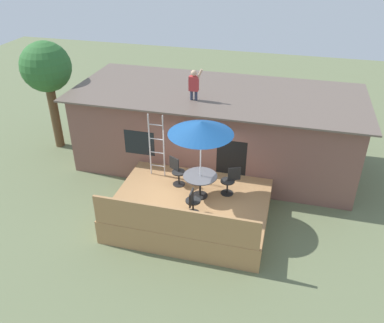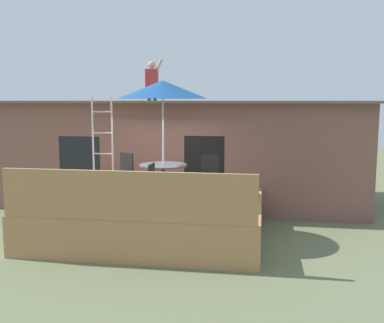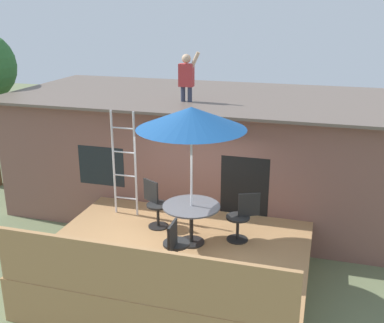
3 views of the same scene
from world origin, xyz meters
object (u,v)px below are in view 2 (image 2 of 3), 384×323
Objects in this scene: patio_table at (163,172)px; patio_chair_near at (153,186)px; person_figure at (152,78)px; patio_chair_right at (205,176)px; step_ladder at (103,143)px; patio_chair_left at (131,173)px; patio_umbrella at (163,90)px.

patio_table is 1.00m from patio_chair_near.
patio_chair_right is at bearing -51.82° from person_figure.
patio_chair_left is (0.79, -0.35, -0.64)m from step_ladder.
person_figure is 3.58m from patio_chair_right.
step_ladder is (-1.67, 0.84, -1.25)m from patio_umbrella.
person_figure is at bearing 12.86° from patio_chair_near.
person_figure reaches higher than patio_chair_near.
step_ladder is 1.98× the size of person_figure.
patio_chair_left is 1.73m from patio_chair_near.
person_figure is 1.21× the size of patio_chair_right.
patio_umbrella is at bearing 0.00° from patio_chair_right.
step_ladder is 2.39× the size of patio_chair_right.
patio_chair_near is (0.87, -3.55, -2.26)m from person_figure.
patio_table is at bearing -135.00° from patio_umbrella.
patio_chair_near is at bearing -76.18° from person_figure.
person_figure is 1.21× the size of patio_chair_left.
step_ladder is 2.65m from patio_chair_right.
patio_table is at bearing 0.00° from patio_chair_right.
patio_chair_near is (0.02, -0.99, -0.13)m from patio_table.
patio_chair_left is (-0.88, 0.49, -1.89)m from patio_umbrella.
patio_chair_right is at bearing 23.70° from patio_table.
patio_chair_right is (2.52, -0.47, -0.64)m from step_ladder.
patio_table is at bearing -71.47° from person_figure.
patio_chair_left is 1.00× the size of patio_chair_right.
patio_table is 0.94m from patio_chair_right.
person_figure is at bearing 64.64° from step_ladder.
step_ladder is at bearing 153.18° from patio_umbrella.
patio_table is 1.13× the size of patio_chair_near.
patio_chair_near is at bearing -47.49° from step_ladder.
patio_chair_left is at bearing 150.96° from patio_umbrella.
patio_chair_near is at bearing -29.81° from patio_chair_left.
patio_umbrella is 1.15× the size of step_ladder.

